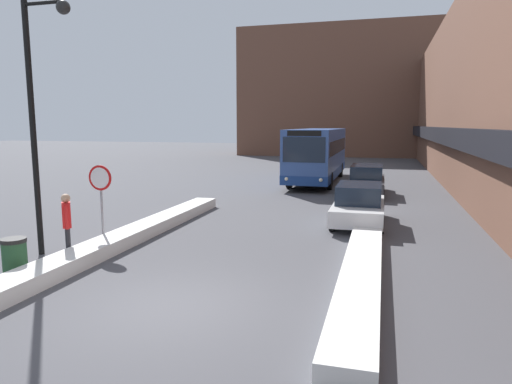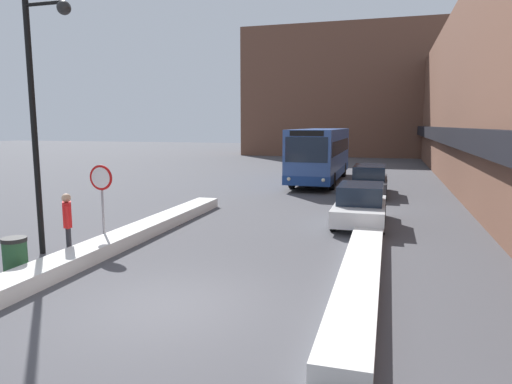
{
  "view_description": "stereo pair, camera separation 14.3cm",
  "coord_description": "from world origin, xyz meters",
  "px_view_note": "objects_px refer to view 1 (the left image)",
  "views": [
    {
      "loc": [
        3.99,
        -7.97,
        3.65
      ],
      "look_at": [
        0.57,
        4.28,
        1.77
      ],
      "focal_mm": 32.0,
      "sensor_mm": 36.0,
      "label": 1
    },
    {
      "loc": [
        4.12,
        -7.93,
        3.65
      ],
      "look_at": [
        0.57,
        4.28,
        1.77
      ],
      "focal_mm": 32.0,
      "sensor_mm": 36.0,
      "label": 2
    }
  ],
  "objects_px": {
    "city_bus": "(318,154)",
    "pedestrian": "(67,220)",
    "parked_car_middle": "(366,180)",
    "street_lamp": "(39,102)",
    "parked_car_front": "(359,205)",
    "stop_sign": "(101,187)",
    "trash_bin": "(15,257)"
  },
  "relations": [
    {
      "from": "pedestrian",
      "to": "parked_car_middle",
      "type": "bearing_deg",
      "value": 114.26
    },
    {
      "from": "city_bus",
      "to": "stop_sign",
      "type": "distance_m",
      "value": 17.79
    },
    {
      "from": "pedestrian",
      "to": "trash_bin",
      "type": "distance_m",
      "value": 1.78
    },
    {
      "from": "city_bus",
      "to": "trash_bin",
      "type": "distance_m",
      "value": 20.92
    },
    {
      "from": "stop_sign",
      "to": "trash_bin",
      "type": "xyz_separation_m",
      "value": [
        -0.35,
        -3.08,
        -1.31
      ]
    },
    {
      "from": "city_bus",
      "to": "parked_car_middle",
      "type": "xyz_separation_m",
      "value": [
        3.23,
        -4.5,
        -1.05
      ]
    },
    {
      "from": "parked_car_front",
      "to": "street_lamp",
      "type": "height_order",
      "value": "street_lamp"
    },
    {
      "from": "parked_car_middle",
      "to": "stop_sign",
      "type": "bearing_deg",
      "value": -119.78
    },
    {
      "from": "parked_car_middle",
      "to": "trash_bin",
      "type": "height_order",
      "value": "parked_car_middle"
    },
    {
      "from": "city_bus",
      "to": "pedestrian",
      "type": "height_order",
      "value": "city_bus"
    },
    {
      "from": "parked_car_middle",
      "to": "trash_bin",
      "type": "bearing_deg",
      "value": -115.8
    },
    {
      "from": "stop_sign",
      "to": "trash_bin",
      "type": "relative_size",
      "value": 2.59
    },
    {
      "from": "parked_car_middle",
      "to": "street_lamp",
      "type": "bearing_deg",
      "value": -120.28
    },
    {
      "from": "trash_bin",
      "to": "parked_car_front",
      "type": "bearing_deg",
      "value": 47.07
    },
    {
      "from": "city_bus",
      "to": "parked_car_front",
      "type": "height_order",
      "value": "city_bus"
    },
    {
      "from": "city_bus",
      "to": "parked_car_middle",
      "type": "distance_m",
      "value": 5.64
    },
    {
      "from": "parked_car_front",
      "to": "stop_sign",
      "type": "distance_m",
      "value": 9.04
    },
    {
      "from": "stop_sign",
      "to": "pedestrian",
      "type": "bearing_deg",
      "value": -95.17
    },
    {
      "from": "parked_car_front",
      "to": "parked_car_middle",
      "type": "bearing_deg",
      "value": 90.0
    },
    {
      "from": "parked_car_front",
      "to": "parked_car_middle",
      "type": "relative_size",
      "value": 0.86
    },
    {
      "from": "stop_sign",
      "to": "pedestrian",
      "type": "distance_m",
      "value": 1.59
    },
    {
      "from": "parked_car_front",
      "to": "stop_sign",
      "type": "height_order",
      "value": "stop_sign"
    },
    {
      "from": "parked_car_middle",
      "to": "street_lamp",
      "type": "relative_size",
      "value": 0.7
    },
    {
      "from": "street_lamp",
      "to": "parked_car_front",
      "type": "bearing_deg",
      "value": 38.11
    },
    {
      "from": "stop_sign",
      "to": "pedestrian",
      "type": "relative_size",
      "value": 1.37
    },
    {
      "from": "pedestrian",
      "to": "trash_bin",
      "type": "height_order",
      "value": "pedestrian"
    },
    {
      "from": "street_lamp",
      "to": "city_bus",
      "type": "bearing_deg",
      "value": 74.95
    },
    {
      "from": "street_lamp",
      "to": "pedestrian",
      "type": "bearing_deg",
      "value": -10.94
    },
    {
      "from": "stop_sign",
      "to": "parked_car_front",
      "type": "bearing_deg",
      "value": 35.24
    },
    {
      "from": "stop_sign",
      "to": "city_bus",
      "type": "bearing_deg",
      "value": 76.67
    },
    {
      "from": "street_lamp",
      "to": "trash_bin",
      "type": "distance_m",
      "value": 4.22
    },
    {
      "from": "pedestrian",
      "to": "street_lamp",
      "type": "bearing_deg",
      "value": -139.03
    }
  ]
}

